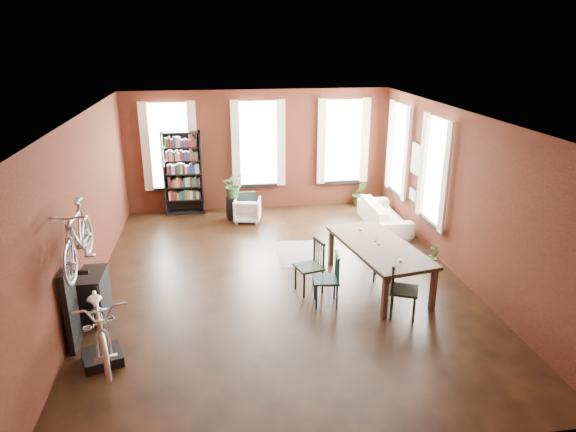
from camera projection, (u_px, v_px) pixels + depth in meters
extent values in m
plane|color=black|center=(280.00, 280.00, 10.03)|extent=(9.00, 9.00, 0.00)
cube|color=silver|center=(280.00, 115.00, 8.96)|extent=(7.00, 9.00, 0.04)
cube|color=#401810|center=(258.00, 151.00, 13.69)|extent=(7.00, 0.04, 3.20)
cube|color=#401810|center=(336.00, 336.00, 5.30)|extent=(7.00, 0.04, 3.20)
cube|color=#401810|center=(83.00, 211.00, 9.02)|extent=(0.04, 9.00, 3.20)
cube|color=#401810|center=(458.00, 194.00, 9.97)|extent=(0.04, 9.00, 3.20)
cube|color=white|center=(170.00, 146.00, 13.28)|extent=(1.00, 0.04, 2.20)
cube|color=beige|center=(170.00, 147.00, 13.22)|extent=(1.40, 0.06, 2.30)
cube|color=white|center=(258.00, 143.00, 13.59)|extent=(1.00, 0.04, 2.20)
cube|color=beige|center=(258.00, 144.00, 13.53)|extent=(1.40, 0.06, 2.30)
cube|color=white|center=(343.00, 141.00, 13.91)|extent=(1.00, 0.04, 2.20)
cube|color=beige|center=(343.00, 141.00, 13.84)|extent=(1.40, 0.06, 2.30)
cube|color=white|center=(437.00, 171.00, 10.83)|extent=(0.04, 1.00, 2.20)
cube|color=beige|center=(433.00, 172.00, 10.82)|extent=(0.06, 1.40, 2.30)
cube|color=white|center=(400.00, 149.00, 12.88)|extent=(0.04, 1.00, 2.20)
cube|color=beige|center=(398.00, 150.00, 12.87)|extent=(0.06, 1.40, 2.30)
cube|color=black|center=(416.00, 159.00, 11.85)|extent=(0.04, 0.55, 0.75)
cube|color=black|center=(413.00, 195.00, 12.14)|extent=(0.04, 0.45, 0.35)
cube|color=#483B2B|center=(378.00, 265.00, 9.69)|extent=(1.54, 2.61, 0.84)
cube|color=#1B3A3B|center=(326.00, 279.00, 8.99)|extent=(0.49, 0.49, 0.96)
cube|color=black|center=(309.00, 267.00, 9.43)|extent=(0.57, 0.57, 1.00)
cube|color=black|center=(404.00, 290.00, 8.59)|extent=(0.60, 0.60, 0.99)
cube|color=#163132|center=(384.00, 259.00, 9.94)|extent=(0.52, 0.52, 0.85)
cube|color=black|center=(183.00, 173.00, 13.40)|extent=(1.00, 0.32, 2.20)
imported|color=white|center=(247.00, 209.00, 13.08)|extent=(0.74, 0.71, 0.67)
imported|color=beige|center=(385.00, 210.00, 12.72)|extent=(0.61, 2.08, 0.81)
cube|color=black|center=(298.00, 253.00, 11.23)|extent=(0.95, 1.45, 0.01)
cube|color=black|center=(103.00, 357.00, 7.50)|extent=(0.68, 0.68, 0.16)
cube|color=black|center=(71.00, 309.00, 7.67)|extent=(0.16, 0.60, 1.30)
cube|color=black|center=(94.00, 295.00, 8.61)|extent=(0.40, 0.80, 0.80)
cube|color=black|center=(233.00, 208.00, 13.27)|extent=(0.34, 0.34, 0.57)
imported|color=#345B24|center=(359.00, 200.00, 14.32)|extent=(0.43, 0.74, 0.32)
imported|color=#396227|center=(434.00, 261.00, 10.68)|extent=(0.44, 0.50, 0.16)
imported|color=silver|center=(96.00, 292.00, 7.15)|extent=(0.95, 1.19, 1.97)
imported|color=#A5A8AD|center=(75.00, 215.00, 7.21)|extent=(0.47, 1.00, 1.66)
imported|color=#275522|center=(233.00, 188.00, 13.12)|extent=(0.61, 0.67, 0.51)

